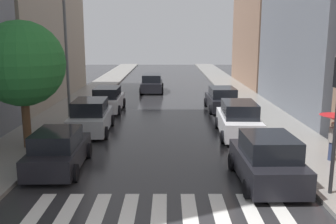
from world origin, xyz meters
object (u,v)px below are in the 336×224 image
Objects in this scene: street_tree_left at (23,64)px; lamp_post_left at (67,50)px; parked_car_right_second at (239,120)px; pedestrian_foreground at (335,126)px; parked_car_left_third at (109,100)px; parked_car_left_nearest at (59,151)px; parked_car_left_second at (92,117)px; parked_car_right_third at (223,100)px; car_midroad at (153,84)px; parked_car_right_nearest at (268,161)px.

lamp_post_left is at bearing 84.59° from street_tree_left.
parked_car_right_second is 5.28m from pedestrian_foreground.
street_tree_left is at bearing -95.41° from lamp_post_left.
parked_car_left_third is 15.25m from pedestrian_foreground.
lamp_post_left reaches higher than parked_car_left_nearest.
parked_car_right_third is (7.80, 6.03, -0.07)m from parked_car_left_second.
street_tree_left is 5.46m from lamp_post_left.
parked_car_left_second reaches higher than car_midroad.
pedestrian_foreground reaches higher than parked_car_left_second.
parked_car_right_nearest is 13.11m from parked_car_right_third.
parked_car_left_nearest is 0.72× the size of street_tree_left.
lamp_post_left reaches higher than parked_car_left_third.
parked_car_left_second is 4.46m from lamp_post_left.
parked_car_right_second is 0.82× the size of street_tree_left.
parked_car_right_nearest is at bearing -179.49° from parked_car_right_second.
car_midroad is 0.80× the size of street_tree_left.
car_midroad is 21.36m from pedestrian_foreground.
parked_car_left_third is 0.92× the size of parked_car_right_second.
parked_car_right_third is 10.81m from lamp_post_left.
parked_car_left_third is 9.74m from street_tree_left.
lamp_post_left is (-1.72, 2.28, 3.42)m from parked_car_left_second.
parked_car_right_third is at bearing -149.50° from car_midroad.
lamp_post_left is (-9.42, 3.01, 3.42)m from parked_car_right_second.
street_tree_left is at bearing 66.76° from parked_car_right_nearest.
street_tree_left reaches higher than parked_car_left_nearest.
parked_car_left_second is at bearing 86.54° from parked_car_right_second.
parked_car_right_nearest is 2.19× the size of pedestrian_foreground.
parked_car_left_second is 0.61× the size of lamp_post_left.
parked_car_left_third is (-0.01, 5.81, -0.06)m from parked_car_left_second.
parked_car_right_nearest is (7.55, -12.88, 0.04)m from parked_car_left_third.
street_tree_left reaches higher than parked_car_right_second.
parked_car_right_third is 11.45m from pedestrian_foreground.
parked_car_left_third reaches higher than parked_car_right_third.
car_midroad reaches higher than parked_car_right_third.
car_midroad is (-5.08, 15.47, -0.07)m from parked_car_right_second.
parked_car_right_second is 10.46m from lamp_post_left.
lamp_post_left reaches higher than parked_car_right_nearest.
parked_car_left_nearest is 9.27m from parked_car_right_second.
parked_car_right_nearest reaches higher than car_midroad.
lamp_post_left is at bearing 160.55° from car_midroad.
parked_car_left_second reaches higher than parked_car_right_third.
parked_car_left_second is 1.07× the size of parked_car_right_nearest.
parked_car_right_third is (0.10, 6.76, -0.08)m from parked_car_right_second.
parked_car_right_nearest is (7.66, -1.37, 0.07)m from parked_car_left_nearest.
parked_car_left_second is at bearing 45.48° from parked_car_right_nearest.
lamp_post_left is at bearing 9.98° from parked_car_left_nearest.
parked_car_left_third is 10.11m from parked_car_right_second.
pedestrian_foreground is 14.65m from lamp_post_left.
parked_car_left_second is 2.34× the size of pedestrian_foreground.
parked_car_left_nearest is at bearing 144.72° from parked_car_right_third.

